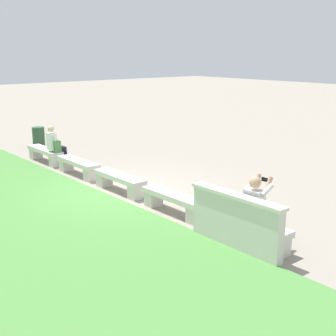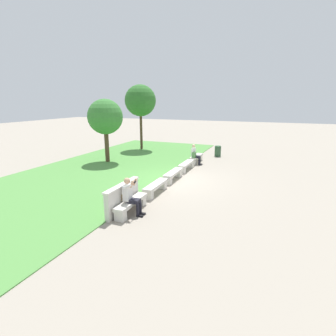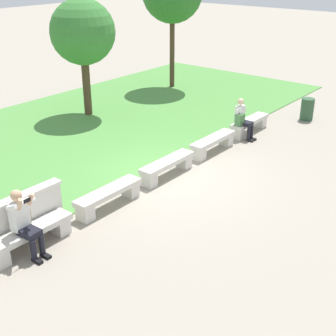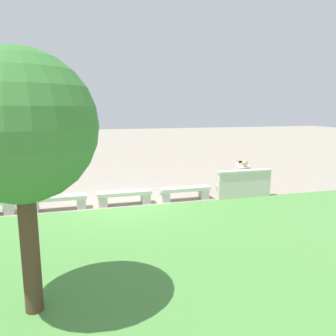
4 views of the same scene
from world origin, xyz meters
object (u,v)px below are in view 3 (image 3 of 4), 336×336
at_px(bench_end, 250,124).
at_px(person_photographer, 24,220).
at_px(bench_main, 31,235).
at_px(trash_bin, 307,109).
at_px(backpack, 240,120).
at_px(person_distant, 243,118).
at_px(tree_left_background, 83,33).
at_px(bench_far, 213,142).
at_px(bench_near, 109,196).
at_px(bench_mid, 167,166).

relative_size(bench_end, person_photographer, 1.35).
distance_m(bench_main, trash_bin, 10.80).
bearing_deg(backpack, bench_end, 3.70).
xyz_separation_m(bench_end, person_distant, (-0.59, -0.07, 0.38)).
xyz_separation_m(person_photographer, trash_bin, (10.91, -0.81, -0.36)).
bearing_deg(tree_left_background, bench_end, -69.69).
bearing_deg(backpack, bench_far, 178.09).
relative_size(bench_far, person_photographer, 1.35).
height_order(person_photographer, backpack, person_photographer).
bearing_deg(bench_far, bench_near, 180.00).
bearing_deg(trash_bin, bench_far, 168.84).
distance_m(bench_near, person_distant, 5.71).
bearing_deg(person_photographer, bench_far, 0.69).
distance_m(bench_far, trash_bin, 4.57).
height_order(bench_mid, person_distant, person_distant).
relative_size(bench_far, trash_bin, 2.37).
relative_size(person_distant, trash_bin, 1.68).
relative_size(bench_main, bench_end, 1.00).
bearing_deg(person_photographer, person_distant, 0.08).
xyz_separation_m(bench_near, tree_left_background, (4.29, 5.40, 2.56)).
distance_m(bench_mid, person_photographer, 4.36).
bearing_deg(tree_left_background, bench_main, -139.79).
bearing_deg(trash_bin, person_distant, 164.65).
bearing_deg(bench_far, person_photographer, -179.31).
bearing_deg(bench_end, backpack, -176.30).
xyz_separation_m(bench_main, person_distant, (7.79, -0.07, 0.38)).
bearing_deg(bench_near, person_distant, -0.67).
xyz_separation_m(bench_near, bench_end, (6.28, 0.00, 0.00)).
relative_size(bench_mid, person_photographer, 1.35).
distance_m(person_photographer, tree_left_background, 8.78).
bearing_deg(person_distant, bench_far, 177.47).
relative_size(bench_near, backpack, 4.16).
relative_size(bench_main, bench_far, 1.00).
height_order(bench_near, person_photographer, person_photographer).
xyz_separation_m(bench_end, person_photographer, (-8.53, -0.08, 0.44)).
bearing_deg(backpack, tree_left_background, 103.28).
relative_size(bench_near, bench_mid, 1.00).
bearing_deg(backpack, person_distant, -9.60).
relative_size(bench_mid, person_distant, 1.41).
bearing_deg(bench_mid, trash_bin, -7.65).
height_order(bench_near, backpack, backpack).
distance_m(bench_main, bench_near, 2.09).
distance_m(bench_far, backpack, 1.42).
height_order(bench_main, trash_bin, trash_bin).
distance_m(person_distant, tree_left_background, 6.05).
height_order(bench_main, bench_end, same).
bearing_deg(trash_bin, bench_end, 159.67).
xyz_separation_m(bench_end, tree_left_background, (-2.00, 5.40, 2.56)).
bearing_deg(person_distant, tree_left_background, 104.43).
distance_m(bench_mid, person_distant, 3.62).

